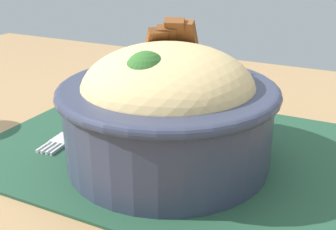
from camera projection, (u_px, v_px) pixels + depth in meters
The scene contains 4 objects.
table at pixel (163, 203), 0.47m from camera, with size 1.36×0.85×0.70m.
placemat at pixel (165, 147), 0.46m from camera, with size 0.39×0.30×0.00m, color #1E422D.
bowl at pixel (168, 107), 0.40m from camera, with size 0.24×0.24×0.14m.
fork at pixel (73, 133), 0.48m from camera, with size 0.03×0.12×0.00m.
Camera 1 is at (-0.19, 0.35, 0.91)m, focal length 43.89 mm.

